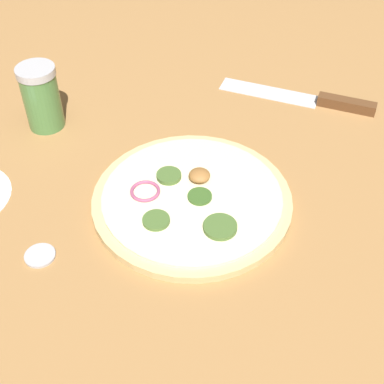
{
  "coord_description": "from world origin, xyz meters",
  "views": [
    {
      "loc": [
        0.31,
        0.43,
        0.53
      ],
      "look_at": [
        0.0,
        0.0,
        0.02
      ],
      "focal_mm": 50.0,
      "sensor_mm": 36.0,
      "label": 1
    }
  ],
  "objects_px": {
    "knife": "(320,100)",
    "spice_jar": "(41,97)",
    "pizza": "(192,199)",
    "loose_cap": "(40,255)"
  },
  "relations": [
    {
      "from": "knife",
      "to": "spice_jar",
      "type": "relative_size",
      "value": 2.27
    },
    {
      "from": "knife",
      "to": "spice_jar",
      "type": "bearing_deg",
      "value": 28.12
    },
    {
      "from": "pizza",
      "to": "knife",
      "type": "height_order",
      "value": "pizza"
    },
    {
      "from": "spice_jar",
      "to": "loose_cap",
      "type": "relative_size",
      "value": 2.7
    },
    {
      "from": "pizza",
      "to": "spice_jar",
      "type": "relative_size",
      "value": 2.61
    },
    {
      "from": "knife",
      "to": "spice_jar",
      "type": "height_order",
      "value": "spice_jar"
    },
    {
      "from": "pizza",
      "to": "loose_cap",
      "type": "relative_size",
      "value": 7.05
    },
    {
      "from": "spice_jar",
      "to": "loose_cap",
      "type": "bearing_deg",
      "value": 62.93
    },
    {
      "from": "loose_cap",
      "to": "pizza",
      "type": "bearing_deg",
      "value": 170.13
    },
    {
      "from": "pizza",
      "to": "loose_cap",
      "type": "xyz_separation_m",
      "value": [
        0.21,
        -0.04,
        -0.0
      ]
    }
  ]
}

